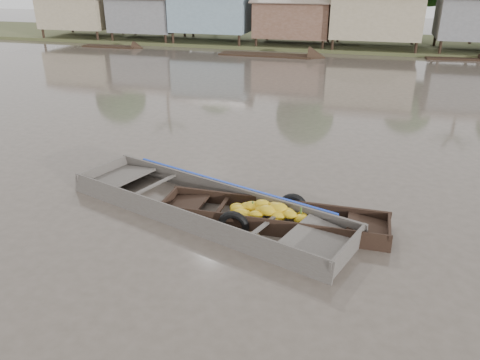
# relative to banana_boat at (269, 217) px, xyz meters

# --- Properties ---
(ground) EXTENTS (120.00, 120.00, 0.00)m
(ground) POSITION_rel_banana_boat_xyz_m (-0.62, -0.49, -0.15)
(ground) COLOR #4B433A
(ground) RESTS_ON ground
(riverbank) EXTENTS (120.00, 12.47, 10.22)m
(riverbank) POSITION_rel_banana_boat_xyz_m (2.41, 31.38, 2.92)
(riverbank) COLOR #384723
(riverbank) RESTS_ON ground
(banana_boat) EXTENTS (5.53, 1.51, 0.79)m
(banana_boat) POSITION_rel_banana_boat_xyz_m (0.00, 0.00, 0.00)
(banana_boat) COLOR black
(banana_boat) RESTS_ON ground
(viewer_boat) EXTENTS (7.93, 4.34, 0.62)m
(viewer_boat) POSITION_rel_banana_boat_xyz_m (-1.60, 0.03, -0.09)
(viewer_boat) COLOR #443D39
(viewer_boat) RESTS_ON ground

